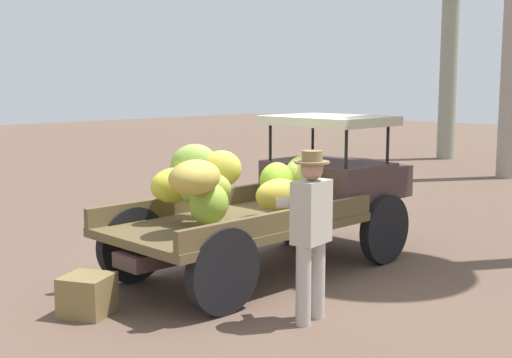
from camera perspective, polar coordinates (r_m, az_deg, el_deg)
The scene contains 4 objects.
ground_plane at distance 8.64m, azimuth -0.01°, elevation -7.57°, with size 60.00×60.00×0.00m, color brown.
truck at distance 8.58m, azimuth 2.34°, elevation -1.28°, with size 4.51×1.78×1.89m.
farmer at distance 6.63m, azimuth 4.58°, elevation -3.92°, with size 0.52×0.48×1.69m.
wooden_crate at distance 7.20m, azimuth -13.90°, elevation -9.38°, with size 0.46×0.46×0.41m, color olive.
Camera 1 is at (-5.91, -5.86, 2.34)m, focal length 47.93 mm.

